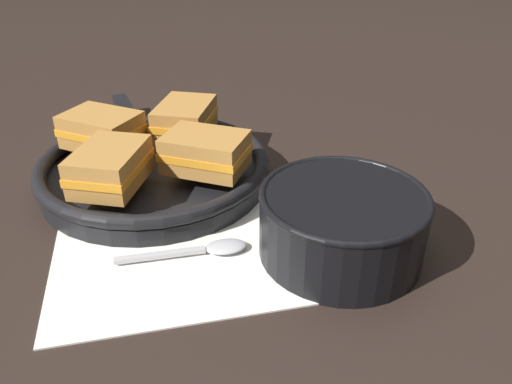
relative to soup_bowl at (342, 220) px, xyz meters
name	(u,v)px	position (x,y,z in m)	size (l,w,h in m)	color
ground_plane	(246,237)	(-0.09, 0.05, -0.04)	(4.00, 4.00, 0.00)	black
napkin	(188,245)	(-0.16, 0.05, -0.04)	(0.30, 0.25, 0.00)	white
soup_bowl	(342,220)	(0.00, 0.00, 0.00)	(0.18, 0.18, 0.08)	black
spoon	(208,249)	(-0.14, 0.03, -0.04)	(0.14, 0.03, 0.01)	#B7B7BC
skillet	(154,169)	(-0.19, 0.21, -0.02)	(0.31, 0.44, 0.04)	black
sandwich_near_left	(206,152)	(-0.12, 0.16, 0.02)	(0.12, 0.12, 0.05)	#B27A38
sandwich_near_right	(185,119)	(-0.13, 0.27, 0.02)	(0.11, 0.12, 0.05)	#B27A38
sandwich_far_left	(102,130)	(-0.25, 0.26, 0.02)	(0.12, 0.12, 0.05)	#B27A38
sandwich_far_right	(110,166)	(-0.24, 0.14, 0.02)	(0.11, 0.12, 0.05)	#B27A38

